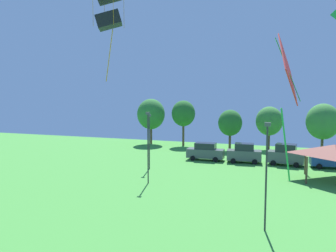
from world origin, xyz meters
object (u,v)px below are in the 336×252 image
object	(u,v)px
treeline_tree_2	(230,123)
parked_car_third_from_left	(286,155)
treeline_tree_1	(183,114)
treeline_tree_3	(269,121)
kite_flying_0	(288,75)
parked_car_leftmost	(205,152)
park_pavilion	(334,150)
treeline_tree_0	(151,114)
parked_car_second_from_left	(244,153)
light_post_1	(149,138)
parked_car_rightmost_in_row	(331,159)
light_post_0	(148,144)
light_post_2	(266,171)
kite_flying_7	(109,7)
treeline_tree_4	(323,122)

from	to	relation	value
treeline_tree_2	parked_car_third_from_left	bearing A→B (deg)	-46.25
treeline_tree_1	treeline_tree_3	size ratio (longest dim) A/B	1.12
kite_flying_0	parked_car_leftmost	world-z (taller)	kite_flying_0
kite_flying_0	park_pavilion	distance (m)	27.68
parked_car_third_from_left	treeline_tree_0	xyz separation A→B (m)	(-21.80, 10.75, 3.75)
parked_car_second_from_left	light_post_1	size ratio (longest dim) A/B	0.69
parked_car_rightmost_in_row	park_pavilion	bearing A→B (deg)	-100.04
light_post_0	kite_flying_0	bearing A→B (deg)	-56.81
light_post_0	light_post_2	distance (m)	14.18
parked_car_third_from_left	park_pavilion	xyz separation A→B (m)	(4.62, -6.15, 1.83)
parked_car_leftmost	parked_car_second_from_left	size ratio (longest dim) A/B	1.10
kite_flying_0	treeline_tree_0	size ratio (longest dim) A/B	0.59
kite_flying_0	parked_car_rightmost_in_row	bearing A→B (deg)	82.55
parked_car_second_from_left	parked_car_rightmost_in_row	size ratio (longest dim) A/B	0.93
kite_flying_7	light_post_2	size ratio (longest dim) A/B	0.88
treeline_tree_1	treeline_tree_2	world-z (taller)	treeline_tree_1
light_post_1	treeline_tree_0	distance (m)	19.55
parked_car_leftmost	light_post_2	bearing A→B (deg)	-68.50
parked_car_rightmost_in_row	light_post_2	size ratio (longest dim) A/B	0.68
light_post_0	treeline_tree_4	world-z (taller)	treeline_tree_4
light_post_2	parked_car_leftmost	bearing A→B (deg)	112.99
treeline_tree_0	treeline_tree_2	world-z (taller)	treeline_tree_0
kite_flying_0	parked_car_second_from_left	distance (m)	34.20
treeline_tree_3	treeline_tree_0	bearing A→B (deg)	-178.57
park_pavilion	treeline_tree_0	size ratio (longest dim) A/B	0.87
parked_car_leftmost	parked_car_third_from_left	bearing A→B (deg)	-0.77
kite_flying_0	parked_car_third_from_left	distance (m)	33.80
treeline_tree_0	light_post_2	bearing A→B (deg)	-56.83
light_post_1	light_post_0	bearing A→B (deg)	-68.42
kite_flying_7	parked_car_rightmost_in_row	world-z (taller)	kite_flying_7
parked_car_leftmost	light_post_0	size ratio (longest dim) A/B	0.69
parked_car_second_from_left	treeline_tree_2	size ratio (longest dim) A/B	0.71
parked_car_leftmost	park_pavilion	distance (m)	15.74
treeline_tree_0	treeline_tree_3	distance (m)	19.07
light_post_0	light_post_2	bearing A→B (deg)	-35.73
parked_car_leftmost	parked_car_rightmost_in_row	world-z (taller)	parked_car_rightmost_in_row
kite_flying_7	parked_car_third_from_left	world-z (taller)	kite_flying_7
treeline_tree_2	light_post_1	bearing A→B (deg)	-111.91
kite_flying_7	treeline_tree_3	bearing A→B (deg)	77.74
light_post_1	treeline_tree_1	distance (m)	18.07
parked_car_rightmost_in_row	light_post_0	distance (m)	21.84
kite_flying_0	light_post_1	distance (m)	30.21
parked_car_second_from_left	light_post_1	bearing A→B (deg)	-149.07
treeline_tree_0	treeline_tree_2	size ratio (longest dim) A/B	1.24
treeline_tree_1	treeline_tree_2	distance (m)	8.24
light_post_1	treeline_tree_2	size ratio (longest dim) A/B	1.02
light_post_0	treeline_tree_3	world-z (taller)	light_post_0
parked_car_leftmost	treeline_tree_3	bearing A→B (deg)	56.68
treeline_tree_0	park_pavilion	bearing A→B (deg)	-32.61
light_post_0	park_pavilion	bearing A→B (deg)	22.73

